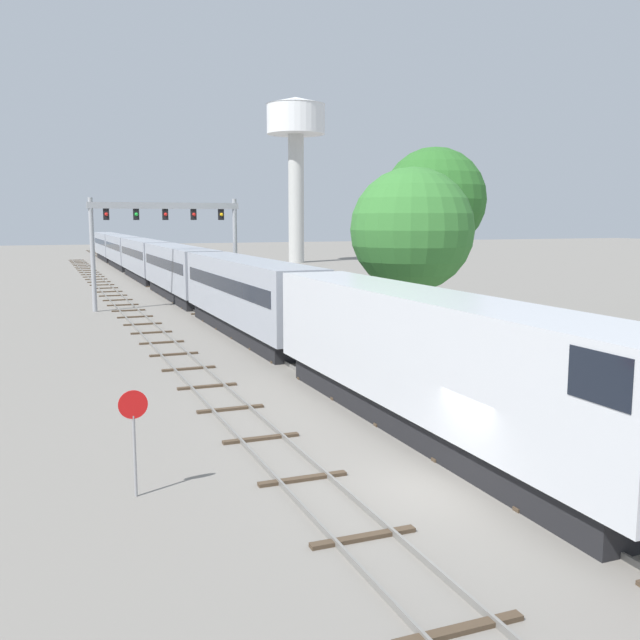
{
  "coord_description": "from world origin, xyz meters",
  "views": [
    {
      "loc": [
        -10.14,
        -16.0,
        7.27
      ],
      "look_at": [
        1.0,
        12.0,
        3.0
      ],
      "focal_mm": 40.04,
      "sensor_mm": 36.0,
      "label": 1
    }
  ],
  "objects_px": {
    "signal_gantry": "(166,228)",
    "trackside_tree_mid": "(412,230)",
    "trackside_tree_left": "(434,200)",
    "passenger_train": "(158,263)",
    "water_tower": "(296,133)",
    "stop_sign": "(134,428)"
  },
  "relations": [
    {
      "from": "passenger_train",
      "to": "stop_sign",
      "type": "xyz_separation_m",
      "value": [
        -10.0,
        -58.79,
        -0.74
      ]
    },
    {
      "from": "trackside_tree_mid",
      "to": "water_tower",
      "type": "bearing_deg",
      "value": 75.28
    },
    {
      "from": "water_tower",
      "to": "passenger_train",
      "type": "bearing_deg",
      "value": -128.48
    },
    {
      "from": "signal_gantry",
      "to": "passenger_train",
      "type": "bearing_deg",
      "value": 83.13
    },
    {
      "from": "water_tower",
      "to": "trackside_tree_left",
      "type": "distance_m",
      "value": 71.34
    },
    {
      "from": "passenger_train",
      "to": "water_tower",
      "type": "height_order",
      "value": "water_tower"
    },
    {
      "from": "stop_sign",
      "to": "water_tower",
      "type": "bearing_deg",
      "value": 67.8
    },
    {
      "from": "stop_sign",
      "to": "trackside_tree_left",
      "type": "distance_m",
      "value": 36.47
    },
    {
      "from": "passenger_train",
      "to": "signal_gantry",
      "type": "xyz_separation_m",
      "value": [
        -2.25,
        -18.68,
        3.92
      ]
    },
    {
      "from": "stop_sign",
      "to": "trackside_tree_mid",
      "type": "xyz_separation_m",
      "value": [
        18.9,
        19.42,
        4.75
      ]
    },
    {
      "from": "signal_gantry",
      "to": "trackside_tree_mid",
      "type": "bearing_deg",
      "value": -61.69
    },
    {
      "from": "water_tower",
      "to": "trackside_tree_mid",
      "type": "height_order",
      "value": "water_tower"
    },
    {
      "from": "passenger_train",
      "to": "trackside_tree_mid",
      "type": "relative_size",
      "value": 13.04
    },
    {
      "from": "signal_gantry",
      "to": "stop_sign",
      "type": "distance_m",
      "value": 41.12
    },
    {
      "from": "trackside_tree_left",
      "to": "signal_gantry",
      "type": "bearing_deg",
      "value": 140.21
    },
    {
      "from": "water_tower",
      "to": "stop_sign",
      "type": "distance_m",
      "value": 104.38
    },
    {
      "from": "stop_sign",
      "to": "trackside_tree_left",
      "type": "relative_size",
      "value": 0.23
    },
    {
      "from": "passenger_train",
      "to": "signal_gantry",
      "type": "relative_size",
      "value": 11.16
    },
    {
      "from": "passenger_train",
      "to": "signal_gantry",
      "type": "bearing_deg",
      "value": -96.87
    },
    {
      "from": "trackside_tree_left",
      "to": "trackside_tree_mid",
      "type": "height_order",
      "value": "trackside_tree_left"
    },
    {
      "from": "trackside_tree_mid",
      "to": "passenger_train",
      "type": "bearing_deg",
      "value": 102.73
    },
    {
      "from": "trackside_tree_left",
      "to": "trackside_tree_mid",
      "type": "relative_size",
      "value": 1.19
    }
  ]
}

